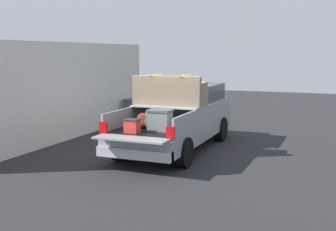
% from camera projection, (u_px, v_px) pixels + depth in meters
% --- Properties ---
extents(ground_plane, '(40.00, 40.00, 0.00)m').
position_uv_depth(ground_plane, '(176.00, 150.00, 12.59)').
color(ground_plane, '#262628').
extents(pickup_truck, '(6.05, 2.06, 2.23)m').
position_uv_depth(pickup_truck, '(180.00, 116.00, 12.78)').
color(pickup_truck, gray).
rests_on(pickup_truck, ground_plane).
extents(building_facade, '(9.74, 0.36, 3.17)m').
position_uv_depth(building_facade, '(71.00, 90.00, 14.22)').
color(building_facade, silver).
rests_on(building_facade, ground_plane).
extents(trash_can, '(0.60, 0.60, 0.98)m').
position_uv_depth(trash_can, '(131.00, 111.00, 17.21)').
color(trash_can, '#3F4C66').
rests_on(trash_can, ground_plane).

